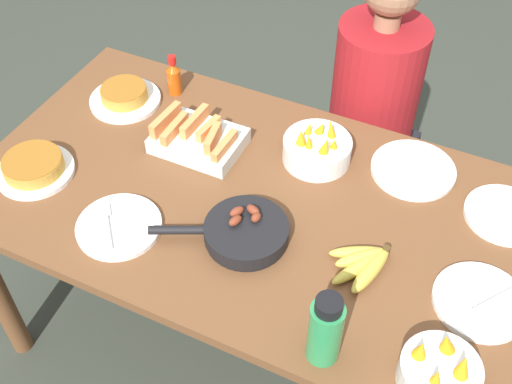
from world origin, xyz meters
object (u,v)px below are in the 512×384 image
(empty_plate_mid_edge, at_px, (413,170))
(person_figure, at_px, (367,141))
(water_bottle, at_px, (325,330))
(empty_plate_far_left, at_px, (480,302))
(melon_tray, at_px, (198,138))
(skillet, at_px, (244,232))
(frittata_plate_center, at_px, (125,96))
(empty_plate_near_front, at_px, (505,215))
(fruit_bowl_mango, at_px, (317,149))
(fruit_bowl_citrus, at_px, (439,372))
(hot_sauce_bottle, at_px, (174,77))
(empty_plate_far_right, at_px, (119,226))
(frittata_plate_side, at_px, (34,167))
(banana_bunch, at_px, (364,263))

(empty_plate_mid_edge, xyz_separation_m, person_figure, (-0.23, 0.35, -0.26))
(water_bottle, distance_m, person_figure, 1.10)
(empty_plate_far_left, height_order, empty_plate_mid_edge, same)
(melon_tray, height_order, skillet, melon_tray)
(frittata_plate_center, distance_m, person_figure, 0.89)
(empty_plate_near_front, relative_size, fruit_bowl_mango, 1.08)
(fruit_bowl_mango, xyz_separation_m, water_bottle, (0.26, -0.61, 0.06))
(water_bottle, bearing_deg, empty_plate_near_front, 63.72)
(fruit_bowl_citrus, bearing_deg, empty_plate_far_left, 79.84)
(hot_sauce_bottle, distance_m, person_figure, 0.75)
(fruit_bowl_mango, bearing_deg, water_bottle, -66.97)
(fruit_bowl_citrus, height_order, water_bottle, water_bottle)
(frittata_plate_center, height_order, water_bottle, water_bottle)
(fruit_bowl_mango, bearing_deg, person_figure, 82.84)
(melon_tray, bearing_deg, empty_plate_far_right, -95.07)
(empty_plate_far_right, relative_size, person_figure, 0.19)
(frittata_plate_center, bearing_deg, empty_plate_mid_edge, 5.44)
(frittata_plate_center, relative_size, empty_plate_far_left, 1.00)
(empty_plate_near_front, bearing_deg, frittata_plate_side, -161.75)
(empty_plate_mid_edge, relative_size, fruit_bowl_mango, 1.22)
(banana_bunch, distance_m, water_bottle, 0.29)
(empty_plate_near_front, relative_size, person_figure, 0.18)
(melon_tray, xyz_separation_m, frittata_plate_side, (-0.38, -0.31, -0.01))
(frittata_plate_side, distance_m, hot_sauce_bottle, 0.55)
(empty_plate_far_right, relative_size, fruit_bowl_mango, 1.14)
(empty_plate_mid_edge, bearing_deg, water_bottle, -91.95)
(skillet, relative_size, frittata_plate_center, 1.51)
(person_figure, bearing_deg, hot_sauce_bottle, -152.23)
(water_bottle, bearing_deg, empty_plate_far_left, 44.35)
(frittata_plate_side, distance_m, person_figure, 1.18)
(frittata_plate_center, height_order, empty_plate_far_right, frittata_plate_center)
(fruit_bowl_citrus, distance_m, water_bottle, 0.27)
(skillet, relative_size, empty_plate_near_front, 1.59)
(empty_plate_far_left, distance_m, water_bottle, 0.43)
(banana_bunch, distance_m, empty_plate_near_front, 0.45)
(empty_plate_near_front, relative_size, empty_plate_mid_edge, 0.89)
(banana_bunch, relative_size, empty_plate_near_front, 0.83)
(empty_plate_far_right, bearing_deg, empty_plate_far_left, 10.86)
(skillet, relative_size, empty_plate_far_right, 1.51)
(empty_plate_far_right, relative_size, hot_sauce_bottle, 1.62)
(empty_plate_far_right, relative_size, water_bottle, 1.10)
(banana_bunch, relative_size, fruit_bowl_citrus, 1.02)
(skillet, distance_m, empty_plate_near_front, 0.73)
(melon_tray, bearing_deg, empty_plate_mid_edge, 15.90)
(fruit_bowl_mango, height_order, fruit_bowl_citrus, fruit_bowl_mango)
(fruit_bowl_mango, bearing_deg, hot_sauce_bottle, 169.73)
(fruit_bowl_citrus, relative_size, person_figure, 0.15)
(frittata_plate_side, bearing_deg, frittata_plate_center, 82.44)
(banana_bunch, xyz_separation_m, fruit_bowl_citrus, (0.25, -0.23, 0.02))
(empty_plate_far_right, height_order, water_bottle, water_bottle)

